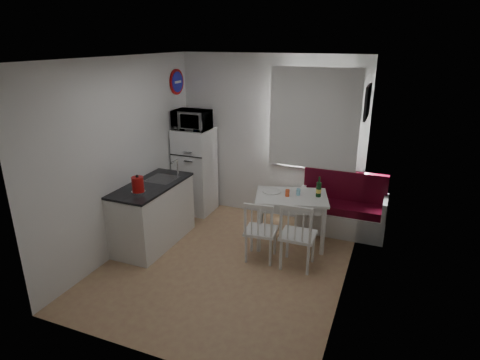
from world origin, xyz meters
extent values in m
cube|color=#A87659|center=(0.00, 0.00, 0.00)|extent=(3.00, 3.50, 0.02)
cube|color=white|center=(0.00, 0.00, 2.60)|extent=(3.00, 3.50, 0.02)
cube|color=white|center=(0.00, 1.75, 1.30)|extent=(3.00, 0.02, 2.60)
cube|color=white|center=(0.00, -1.75, 1.30)|extent=(3.00, 0.02, 2.60)
cube|color=white|center=(-1.50, 0.00, 1.30)|extent=(0.02, 3.50, 2.60)
cube|color=white|center=(1.50, 0.00, 1.30)|extent=(0.02, 3.50, 2.60)
cube|color=white|center=(0.70, 1.72, 1.62)|extent=(1.22, 0.06, 1.47)
cube|color=white|center=(0.70, 1.65, 1.68)|extent=(1.35, 0.02, 1.50)
cube|color=white|center=(-1.20, 0.15, 0.43)|extent=(0.60, 1.30, 0.86)
cube|color=black|center=(-1.20, 0.15, 0.89)|extent=(0.62, 1.32, 0.03)
cube|color=#99999E|center=(-1.18, 0.40, 0.85)|extent=(0.40, 0.40, 0.10)
cylinder|color=silver|center=(-1.02, 0.58, 1.03)|extent=(0.02, 0.02, 0.26)
cylinder|color=#1A1DA0|center=(-1.47, 1.45, 2.15)|extent=(0.03, 0.40, 0.40)
cube|color=black|center=(1.48, 1.10, 2.05)|extent=(0.04, 0.52, 0.42)
cube|color=white|center=(1.24, 1.48, 0.18)|extent=(1.29, 0.50, 0.36)
cube|color=#540719|center=(1.24, 1.48, 0.42)|extent=(1.23, 0.46, 0.12)
cube|color=#540719|center=(1.24, 1.67, 0.70)|extent=(1.23, 0.10, 0.46)
cube|color=white|center=(0.62, 0.87, 0.72)|extent=(1.13, 0.93, 0.04)
cube|color=white|center=(0.62, 0.87, 0.64)|extent=(1.01, 0.81, 0.12)
cylinder|color=white|center=(0.62, 0.87, 0.35)|extent=(0.06, 0.06, 0.70)
cube|color=white|center=(0.37, 0.30, 0.41)|extent=(0.44, 0.43, 0.04)
cube|color=white|center=(0.37, 0.13, 0.64)|extent=(0.38, 0.08, 0.42)
cube|color=white|center=(0.87, 0.30, 0.44)|extent=(0.44, 0.42, 0.04)
cube|color=white|center=(0.87, 0.11, 0.68)|extent=(0.41, 0.05, 0.45)
cube|color=white|center=(-1.18, 1.40, 0.71)|extent=(0.57, 0.57, 1.43)
imported|color=white|center=(-1.18, 1.35, 1.58)|extent=(0.56, 0.38, 0.31)
cylinder|color=#B10F0E|center=(-1.15, -0.21, 1.02)|extent=(0.18, 0.18, 0.25)
cylinder|color=#FF5C2A|center=(0.57, 0.82, 0.79)|extent=(0.06, 0.06, 0.10)
cylinder|color=#8CD4EF|center=(0.70, 0.92, 0.78)|extent=(0.06, 0.06, 0.09)
cylinder|color=white|center=(0.32, 0.89, 0.75)|extent=(0.26, 0.26, 0.02)
camera|label=1|loc=(1.89, -4.21, 2.81)|focal=30.00mm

